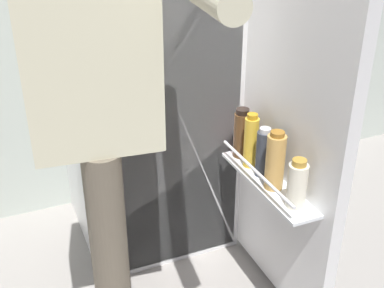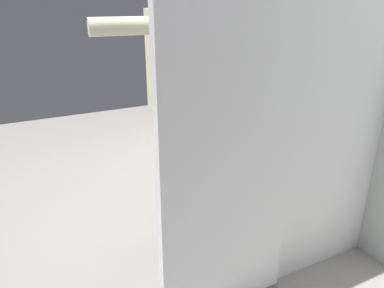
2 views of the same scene
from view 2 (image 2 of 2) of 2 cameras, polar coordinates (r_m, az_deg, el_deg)
The scene contains 4 objects.
ground_plane at distance 2.23m, azimuth 1.33°, elevation -17.48°, with size 6.38×6.38×0.00m, color gray.
kitchen_wall at distance 2.34m, azimuth 23.68°, elevation 15.43°, with size 4.40×0.10×2.44m, color beige.
refrigerator at distance 2.09m, azimuth 14.90°, elevation 5.23°, with size 0.71×1.28×1.68m.
person at distance 2.06m, azimuth -2.69°, elevation 8.79°, with size 0.52×0.72×1.59m.
Camera 2 is at (1.51, -0.81, 1.42)m, focal length 34.19 mm.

